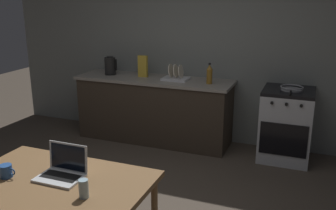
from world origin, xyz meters
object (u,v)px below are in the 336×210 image
object	(u,v)px
frying_pan	(292,88)
electric_kettle	(110,66)
dining_table	(54,190)
bottle	(209,74)
coffee_mug	(6,171)
laptop	(62,171)
dish_rack	(176,76)
stove_oven	(286,125)
drinking_glass	(84,189)
cereal_box	(143,66)

from	to	relation	value
frying_pan	electric_kettle	bearing A→B (deg)	179.35
dining_table	bottle	size ratio (longest dim) A/B	4.99
coffee_mug	bottle	bearing A→B (deg)	74.65
bottle	laptop	bearing A→B (deg)	-98.27
laptop	dish_rack	bearing A→B (deg)	99.36
stove_oven	frying_pan	world-z (taller)	frying_pan
bottle	coffee_mug	xyz separation A→B (m)	(-0.75, -2.72, -0.24)
dining_table	drinking_glass	bearing A→B (deg)	-17.79
bottle	frying_pan	bearing A→B (deg)	1.26
stove_oven	bottle	distance (m)	1.13
dining_table	dish_rack	xyz separation A→B (m)	(-0.08, 2.70, 0.27)
dish_rack	cereal_box	bearing A→B (deg)	177.67
stove_oven	coffee_mug	distance (m)	3.28
dining_table	bottle	distance (m)	2.71
dining_table	frying_pan	bearing A→B (deg)	62.41
dining_table	frying_pan	xyz separation A→B (m)	(1.40, 2.68, 0.25)
stove_oven	laptop	xyz separation A→B (m)	(-1.35, -2.62, 0.33)
stove_oven	coffee_mug	world-z (taller)	stove_oven
dining_table	laptop	size ratio (longest dim) A/B	4.14
dining_table	coffee_mug	size ratio (longest dim) A/B	10.47
drinking_glass	electric_kettle	bearing A→B (deg)	116.34
dining_table	frying_pan	world-z (taller)	frying_pan
laptop	cereal_box	distance (m)	2.72
laptop	electric_kettle	distance (m)	2.85
bottle	cereal_box	size ratio (longest dim) A/B	0.90
dish_rack	coffee_mug	bearing A→B (deg)	-95.66
bottle	electric_kettle	bearing A→B (deg)	178.04
stove_oven	bottle	bearing A→B (deg)	-177.22
stove_oven	laptop	bearing A→B (deg)	-117.31
stove_oven	drinking_glass	bearing A→B (deg)	-110.54
stove_oven	cereal_box	size ratio (longest dim) A/B	3.03
electric_kettle	frying_pan	world-z (taller)	electric_kettle
cereal_box	electric_kettle	bearing A→B (deg)	-177.70
dining_table	dish_rack	distance (m)	2.72
laptop	drinking_glass	bearing A→B (deg)	-24.43
bottle	cereal_box	distance (m)	0.97
laptop	coffee_mug	distance (m)	0.40
electric_kettle	bottle	size ratio (longest dim) A/B	0.97
bottle	frying_pan	distance (m)	1.01
cereal_box	dish_rack	world-z (taller)	cereal_box
laptop	coffee_mug	world-z (taller)	laptop
laptop	dish_rack	world-z (taller)	dish_rack
dish_rack	bottle	bearing A→B (deg)	-6.05
drinking_glass	dining_table	bearing A→B (deg)	162.21
drinking_glass	dish_rack	xyz separation A→B (m)	(-0.40, 2.81, 0.14)
bottle	dish_rack	bearing A→B (deg)	173.95
stove_oven	coffee_mug	size ratio (longest dim) A/B	7.04
stove_oven	frying_pan	xyz separation A→B (m)	(0.03, -0.03, 0.47)
bottle	frying_pan	world-z (taller)	bottle
dish_rack	drinking_glass	bearing A→B (deg)	-81.90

